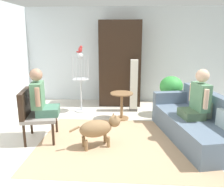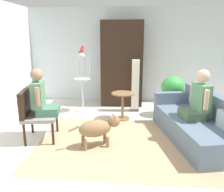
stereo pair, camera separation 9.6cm
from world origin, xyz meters
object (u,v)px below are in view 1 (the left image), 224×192
(bird_cage_stand, at_px, (81,82))
(couch, at_px, (196,123))
(armoire_cabinet, at_px, (120,64))
(column_lamp, at_px, (134,86))
(round_end_table, at_px, (122,103))
(person_on_couch, at_px, (198,98))
(armchair, at_px, (33,111))
(dog, at_px, (98,128))
(parrot, at_px, (80,49))
(person_on_armchair, at_px, (41,97))
(potted_plant, at_px, (171,90))

(bird_cage_stand, bearing_deg, couch, -31.02)
(bird_cage_stand, xyz_separation_m, armoire_cabinet, (0.93, 0.70, 0.37))
(bird_cage_stand, relative_size, armoire_cabinet, 0.65)
(column_lamp, bearing_deg, round_end_table, -112.92)
(couch, relative_size, column_lamp, 1.76)
(armoire_cabinet, bearing_deg, person_on_couch, -56.62)
(armchair, bearing_deg, dog, -9.52)
(round_end_table, bearing_deg, armoire_cabinet, 93.87)
(person_on_couch, height_order, column_lamp, person_on_couch)
(parrot, bearing_deg, person_on_armchair, -102.62)
(bird_cage_stand, distance_m, parrot, 0.77)
(bird_cage_stand, xyz_separation_m, column_lamp, (1.28, 0.12, -0.11))
(round_end_table, distance_m, column_lamp, 0.74)
(bird_cage_stand, bearing_deg, person_on_armchair, -102.08)
(person_on_couch, distance_m, bird_cage_stand, 2.78)
(armoire_cabinet, bearing_deg, potted_plant, -34.73)
(parrot, bearing_deg, round_end_table, -28.00)
(parrot, relative_size, potted_plant, 0.19)
(armchair, distance_m, round_end_table, 1.93)
(armoire_cabinet, bearing_deg, parrot, -142.42)
(armchair, distance_m, parrot, 2.03)
(person_on_couch, height_order, parrot, parrot)
(person_on_couch, bearing_deg, parrot, 147.82)
(column_lamp, bearing_deg, bird_cage_stand, -174.78)
(armchair, relative_size, armoire_cabinet, 0.42)
(parrot, bearing_deg, potted_plant, -3.70)
(column_lamp, bearing_deg, potted_plant, -16.62)
(person_on_couch, relative_size, dog, 1.06)
(armchair, height_order, person_on_armchair, person_on_armchair)
(dog, height_order, column_lamp, column_lamp)
(person_on_couch, relative_size, column_lamp, 0.68)
(person_on_couch, xyz_separation_m, bird_cage_stand, (-2.36, 1.48, -0.03))
(parrot, bearing_deg, couch, -31.19)
(armchair, distance_m, person_on_couch, 2.88)
(person_on_armchair, relative_size, dog, 1.00)
(person_on_armchair, relative_size, bird_cage_stand, 0.57)
(person_on_armchair, xyz_separation_m, parrot, (0.38, 1.68, 0.72))
(armoire_cabinet, bearing_deg, armchair, -120.77)
(bird_cage_stand, height_order, armoire_cabinet, armoire_cabinet)
(parrot, xyz_separation_m, column_lamp, (1.27, 0.12, -0.88))
(dog, distance_m, bird_cage_stand, 2.05)
(person_on_couch, relative_size, round_end_table, 1.42)
(round_end_table, bearing_deg, column_lamp, 67.08)
(person_on_armchair, xyz_separation_m, armoire_cabinet, (1.29, 2.38, 0.31))
(person_on_couch, relative_size, armoire_cabinet, 0.39)
(round_end_table, xyz_separation_m, dog, (-0.34, -1.37, -0.05))
(potted_plant, bearing_deg, dog, -129.79)
(dog, bearing_deg, round_end_table, 75.93)
(couch, xyz_separation_m, parrot, (-2.37, 1.44, 1.21))
(couch, xyz_separation_m, round_end_table, (-1.38, 0.91, 0.09))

